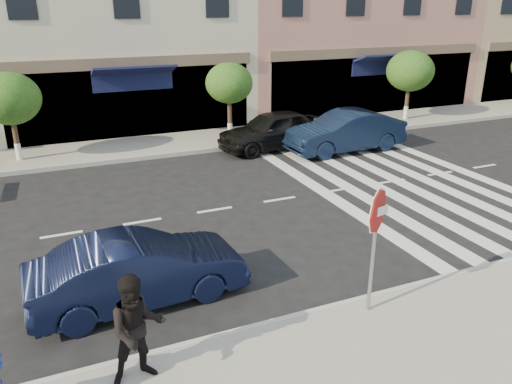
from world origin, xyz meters
The scene contains 11 objects.
ground centered at (0.00, 0.00, 0.00)m, with size 120.00×120.00×0.00m, color black.
sidewalk_far centered at (0.00, 11.00, 0.07)m, with size 60.00×3.00×0.15m, color gray.
building_centre centered at (-0.50, 17.00, 5.50)m, with size 11.00×9.00×11.00m, color beige.
street_tree_wb centered at (-5.00, 10.80, 2.31)m, with size 2.10×2.10×3.06m.
street_tree_c centered at (3.00, 10.80, 2.36)m, with size 1.90×1.90×3.04m.
street_tree_ea centered at (12.00, 10.80, 2.39)m, with size 2.20×2.20×3.19m.
stop_sign centered at (0.95, -1.87, 1.89)m, with size 0.82×0.22×2.37m.
walker centered at (-3.19, -2.00, 1.01)m, with size 0.83×0.65×1.71m, color black.
car_near_mid centered at (-2.75, 0.30, 0.67)m, with size 1.41×4.04×1.33m, color black.
car_far_mid centered at (4.12, 9.02, 0.75)m, with size 1.76×4.37×1.49m, color black.
car_far_right centered at (6.50, 7.60, 0.77)m, with size 1.63×4.68×1.54m, color black.
Camera 1 is at (-3.98, -8.15, 5.38)m, focal length 35.00 mm.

